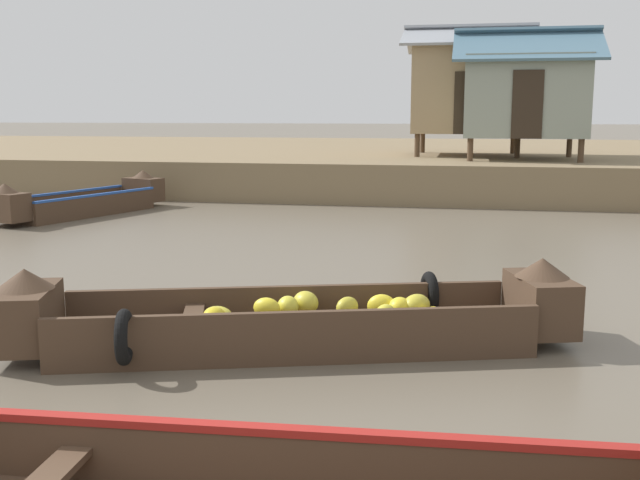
# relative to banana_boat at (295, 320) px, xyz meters

# --- Properties ---
(ground_plane) EXTENTS (300.00, 300.00, 0.00)m
(ground_plane) POSITION_rel_banana_boat_xyz_m (0.18, 5.32, -0.29)
(ground_plane) COLOR #665B4C
(riverbank_strip) EXTENTS (160.00, 20.00, 1.06)m
(riverbank_strip) POSITION_rel_banana_boat_xyz_m (0.18, 21.90, 0.24)
(riverbank_strip) COLOR #7F6B4C
(riverbank_strip) RESTS_ON ground
(banana_boat) EXTENTS (5.76, 2.72, 0.89)m
(banana_boat) POSITION_rel_banana_boat_xyz_m (0.00, 0.00, 0.00)
(banana_boat) COLOR #473323
(banana_boat) RESTS_ON ground
(cargo_boat_upstream) EXTENTS (2.41, 4.79, 0.92)m
(cargo_boat_upstream) POSITION_rel_banana_boat_xyz_m (-7.22, 8.88, 0.03)
(cargo_boat_upstream) COLOR #473323
(cargo_boat_upstream) RESTS_ON ground
(stilt_house_left) EXTENTS (4.02, 3.40, 3.96)m
(stilt_house_left) POSITION_rel_banana_boat_xyz_m (1.56, 16.90, 2.87)
(stilt_house_left) COLOR #4C3826
(stilt_house_left) RESTS_ON riverbank_strip
(stilt_house_mid_left) EXTENTS (4.00, 3.40, 3.66)m
(stilt_house_mid_left) POSITION_rel_banana_boat_xyz_m (3.12, 15.15, 2.59)
(stilt_house_mid_left) COLOR #4C3826
(stilt_house_mid_left) RESTS_ON riverbank_strip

